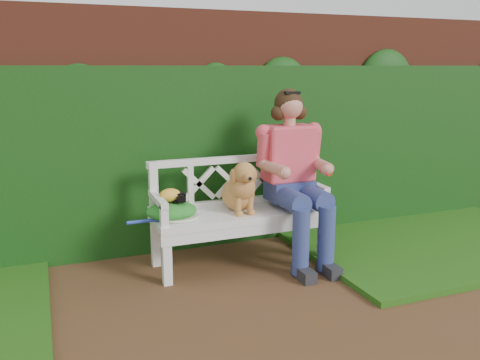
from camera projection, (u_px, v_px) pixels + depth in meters
name	position (u px, v px, depth m)	size (l,w,h in m)	color
ground	(232.00, 331.00, 3.32)	(60.00, 60.00, 0.00)	#513421
brick_wall	(161.00, 130.00, 4.81)	(10.00, 0.30, 2.20)	brown
ivy_hedge	(168.00, 160.00, 4.66)	(10.00, 0.18, 1.70)	#1A3F15
grass_right	(428.00, 240.00, 4.99)	(2.60, 2.00, 0.05)	#185811
garden_bench	(240.00, 237.00, 4.42)	(1.58, 0.60, 0.48)	white
seated_woman	(291.00, 174.00, 4.46)	(0.65, 0.87, 1.54)	#E3426D
dog	(240.00, 185.00, 4.30)	(0.30, 0.41, 0.45)	#B07D30
tennis_racket	(176.00, 218.00, 4.11)	(0.61, 0.26, 0.03)	white
green_bag	(172.00, 210.00, 4.12)	(0.42, 0.32, 0.14)	#15671C
camera_item	(179.00, 197.00, 4.11)	(0.11, 0.08, 0.07)	black
baseball_glove	(170.00, 195.00, 4.10)	(0.18, 0.13, 0.11)	gold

